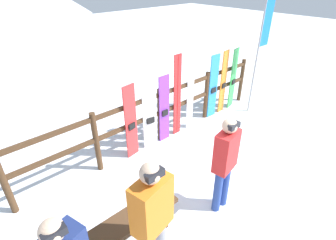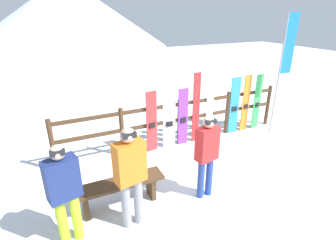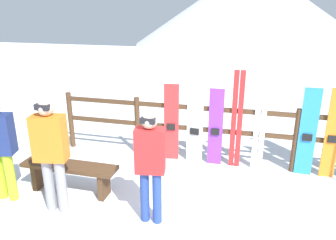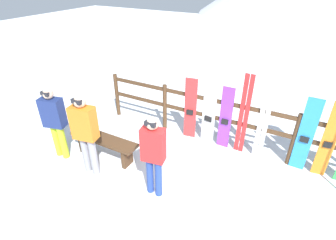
{
  "view_description": "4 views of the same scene",
  "coord_description": "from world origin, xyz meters",
  "px_view_note": "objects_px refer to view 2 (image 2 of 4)",
  "views": [
    {
      "loc": [
        -3.06,
        -1.54,
        3.2
      ],
      "look_at": [
        -0.55,
        1.22,
        1.05
      ],
      "focal_mm": 28.0,
      "sensor_mm": 36.0,
      "label": 1
    },
    {
      "loc": [
        -2.82,
        -3.2,
        3.11
      ],
      "look_at": [
        -0.69,
        1.29,
        1.05
      ],
      "focal_mm": 28.0,
      "sensor_mm": 36.0,
      "label": 2
    },
    {
      "loc": [
        0.66,
        -3.58,
        2.79
      ],
      "look_at": [
        -0.58,
        1.08,
        1.12
      ],
      "focal_mm": 35.0,
      "sensor_mm": 36.0,
      "label": 3
    },
    {
      "loc": [
        1.31,
        -2.85,
        3.53
      ],
      "look_at": [
        -0.86,
        1.14,
        0.87
      ],
      "focal_mm": 28.0,
      "sensor_mm": 36.0,
      "label": 4
    }
  ],
  "objects_px": {
    "snowboard_white": "(169,121)",
    "snowboard_purple": "(183,117)",
    "person_red": "(207,151)",
    "snowboard_red": "(152,122)",
    "snowboard_blue": "(234,106)",
    "ski_pair_red": "(196,108)",
    "person_navy": "(64,189)",
    "snowboard_orange": "(246,104)",
    "snowboard_green": "(257,102)",
    "bench": "(119,188)",
    "ski_pair_white": "(210,108)",
    "rental_flag": "(285,59)",
    "person_orange": "(130,172)"
  },
  "relations": [
    {
      "from": "snowboard_white",
      "to": "snowboard_purple",
      "type": "distance_m",
      "value": 0.38
    },
    {
      "from": "person_red",
      "to": "snowboard_purple",
      "type": "bearing_deg",
      "value": 72.76
    },
    {
      "from": "person_red",
      "to": "snowboard_red",
      "type": "relative_size",
      "value": 1.05
    },
    {
      "from": "snowboard_blue",
      "to": "ski_pair_red",
      "type": "bearing_deg",
      "value": 179.84
    },
    {
      "from": "person_navy",
      "to": "snowboard_purple",
      "type": "xyz_separation_m",
      "value": [
        2.91,
        1.99,
        -0.18
      ]
    },
    {
      "from": "snowboard_orange",
      "to": "snowboard_green",
      "type": "relative_size",
      "value": 1.02
    },
    {
      "from": "bench",
      "to": "ski_pair_red",
      "type": "bearing_deg",
      "value": 32.98
    },
    {
      "from": "snowboard_purple",
      "to": "snowboard_blue",
      "type": "relative_size",
      "value": 0.93
    },
    {
      "from": "ski_pair_red",
      "to": "ski_pair_white",
      "type": "distance_m",
      "value": 0.4
    },
    {
      "from": "snowboard_orange",
      "to": "rental_flag",
      "type": "height_order",
      "value": "rental_flag"
    },
    {
      "from": "snowboard_green",
      "to": "bench",
      "type": "bearing_deg",
      "value": -160.38
    },
    {
      "from": "bench",
      "to": "snowboard_red",
      "type": "bearing_deg",
      "value": 51.83
    },
    {
      "from": "person_navy",
      "to": "ski_pair_white",
      "type": "relative_size",
      "value": 0.93
    },
    {
      "from": "person_navy",
      "to": "person_red",
      "type": "bearing_deg",
      "value": 0.58
    },
    {
      "from": "person_red",
      "to": "snowboard_red",
      "type": "distance_m",
      "value": 1.99
    },
    {
      "from": "snowboard_purple",
      "to": "snowboard_white",
      "type": "bearing_deg",
      "value": -179.99
    },
    {
      "from": "person_red",
      "to": "ski_pair_red",
      "type": "height_order",
      "value": "ski_pair_red"
    },
    {
      "from": "ski_pair_white",
      "to": "snowboard_purple",
      "type": "bearing_deg",
      "value": -179.74
    },
    {
      "from": "person_orange",
      "to": "snowboard_purple",
      "type": "height_order",
      "value": "person_orange"
    },
    {
      "from": "ski_pair_red",
      "to": "person_navy",
      "type": "bearing_deg",
      "value": -148.68
    },
    {
      "from": "snowboard_green",
      "to": "rental_flag",
      "type": "bearing_deg",
      "value": -63.6
    },
    {
      "from": "bench",
      "to": "ski_pair_red",
      "type": "distance_m",
      "value": 2.95
    },
    {
      "from": "snowboard_red",
      "to": "snowboard_orange",
      "type": "height_order",
      "value": "snowboard_orange"
    },
    {
      "from": "snowboard_white",
      "to": "ski_pair_white",
      "type": "height_order",
      "value": "ski_pair_white"
    },
    {
      "from": "bench",
      "to": "snowboard_white",
      "type": "height_order",
      "value": "snowboard_white"
    },
    {
      "from": "person_orange",
      "to": "snowboard_red",
      "type": "distance_m",
      "value": 2.39
    },
    {
      "from": "ski_pair_white",
      "to": "snowboard_green",
      "type": "xyz_separation_m",
      "value": [
        1.59,
        -0.0,
        -0.06
      ]
    },
    {
      "from": "person_red",
      "to": "snowboard_blue",
      "type": "distance_m",
      "value": 2.93
    },
    {
      "from": "snowboard_white",
      "to": "person_orange",
      "type": "bearing_deg",
      "value": -128.04
    },
    {
      "from": "rental_flag",
      "to": "snowboard_blue",
      "type": "bearing_deg",
      "value": 155.04
    },
    {
      "from": "person_navy",
      "to": "rental_flag",
      "type": "xyz_separation_m",
      "value": [
        5.5,
        1.51,
        1.11
      ]
    },
    {
      "from": "person_orange",
      "to": "snowboard_orange",
      "type": "distance_m",
      "value": 4.46
    },
    {
      "from": "snowboard_purple",
      "to": "snowboard_green",
      "type": "xyz_separation_m",
      "value": [
        2.36,
        0.0,
        0.05
      ]
    },
    {
      "from": "bench",
      "to": "ski_pair_white",
      "type": "relative_size",
      "value": 0.91
    },
    {
      "from": "snowboard_green",
      "to": "person_red",
      "type": "bearing_deg",
      "value": -146.44
    },
    {
      "from": "bench",
      "to": "rental_flag",
      "type": "distance_m",
      "value": 5.06
    },
    {
      "from": "ski_pair_white",
      "to": "rental_flag",
      "type": "distance_m",
      "value": 2.23
    },
    {
      "from": "bench",
      "to": "snowboard_orange",
      "type": "relative_size",
      "value": 0.97
    },
    {
      "from": "snowboard_white",
      "to": "snowboard_blue",
      "type": "bearing_deg",
      "value": 0.01
    },
    {
      "from": "snowboard_green",
      "to": "snowboard_blue",
      "type": "bearing_deg",
      "value": 180.0
    },
    {
      "from": "person_red",
      "to": "ski_pair_white",
      "type": "distance_m",
      "value": 2.41
    },
    {
      "from": "person_red",
      "to": "person_navy",
      "type": "bearing_deg",
      "value": -179.42
    },
    {
      "from": "snowboard_blue",
      "to": "bench",
      "type": "bearing_deg",
      "value": -156.5
    },
    {
      "from": "person_orange",
      "to": "ski_pair_white",
      "type": "xyz_separation_m",
      "value": [
        2.77,
        2.07,
        -0.12
      ]
    },
    {
      "from": "person_red",
      "to": "snowboard_orange",
      "type": "height_order",
      "value": "snowboard_orange"
    },
    {
      "from": "person_red",
      "to": "ski_pair_white",
      "type": "xyz_separation_m",
      "value": [
        1.38,
        1.97,
        -0.07
      ]
    },
    {
      "from": "snowboard_green",
      "to": "ski_pair_red",
      "type": "bearing_deg",
      "value": 179.9
    },
    {
      "from": "snowboard_orange",
      "to": "snowboard_purple",
      "type": "bearing_deg",
      "value": -180.0
    },
    {
      "from": "snowboard_orange",
      "to": "rental_flag",
      "type": "xyz_separation_m",
      "value": [
        0.65,
        -0.48,
        1.23
      ]
    },
    {
      "from": "person_navy",
      "to": "ski_pair_white",
      "type": "bearing_deg",
      "value": 28.47
    }
  ]
}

